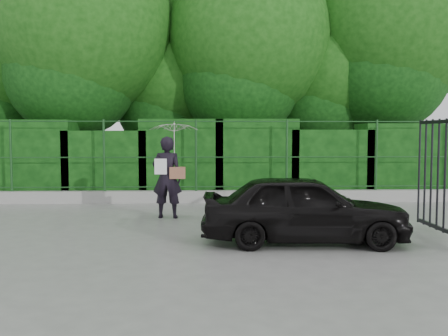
{
  "coord_description": "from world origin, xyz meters",
  "views": [
    {
      "loc": [
        0.66,
        -8.06,
        1.76
      ],
      "look_at": [
        0.99,
        1.3,
        1.1
      ],
      "focal_mm": 40.0,
      "sensor_mm": 36.0,
      "label": 1
    }
  ],
  "objects": [
    {
      "name": "ground",
      "position": [
        0.0,
        0.0,
        0.0
      ],
      "size": [
        80.0,
        80.0,
        0.0
      ],
      "primitive_type": "plane",
      "color": "gray"
    },
    {
      "name": "kerb",
      "position": [
        0.0,
        4.5,
        0.15
      ],
      "size": [
        14.0,
        0.25,
        0.3
      ],
      "primitive_type": "cube",
      "color": "#9E9E99",
      "rests_on": "ground"
    },
    {
      "name": "fence",
      "position": [
        0.22,
        4.5,
        1.2
      ],
      "size": [
        14.13,
        0.06,
        1.8
      ],
      "color": "#18411A",
      "rests_on": "kerb"
    },
    {
      "name": "hedge",
      "position": [
        0.08,
        5.5,
        0.99
      ],
      "size": [
        14.2,
        1.2,
        2.13
      ],
      "color": "black",
      "rests_on": "ground"
    },
    {
      "name": "trees",
      "position": [
        1.14,
        7.74,
        4.62
      ],
      "size": [
        17.1,
        6.15,
        8.08
      ],
      "color": "black",
      "rests_on": "ground"
    },
    {
      "name": "woman",
      "position": [
        -0.05,
        2.26,
        1.32
      ],
      "size": [
        0.99,
        1.01,
        2.0
      ],
      "color": "black",
      "rests_on": "ground"
    },
    {
      "name": "car",
      "position": [
        2.22,
        -0.22,
        0.56
      ],
      "size": [
        3.34,
        1.49,
        1.11
      ],
      "primitive_type": "imported",
      "rotation": [
        0.0,
        0.0,
        1.52
      ],
      "color": "black",
      "rests_on": "ground"
    }
  ]
}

